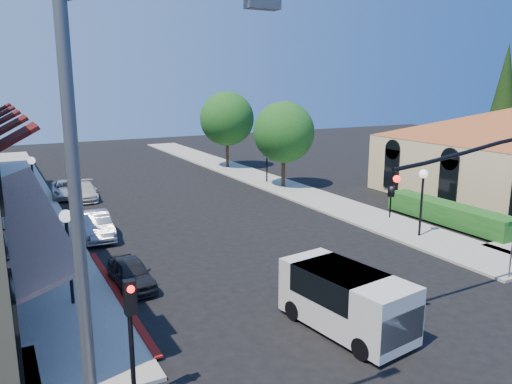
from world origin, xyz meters
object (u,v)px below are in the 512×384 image
conifer_far (504,100)px  white_van (347,297)px  lamppost_left_near (67,233)px  lamppost_right_far (267,149)px  street_tree_a (284,132)px  cobra_streetlight (103,251)px  parked_car_b (95,225)px  parked_car_a (131,273)px  street_tree_b (227,119)px  lamppost_right_near (423,186)px  parked_car_d (66,189)px  secondary_signal (131,319)px  signal_mast_arm (509,189)px  lamppost_left_far (32,171)px  parked_car_c (85,191)px

conifer_far → white_van: conifer_far is taller
lamppost_left_near → lamppost_right_far: size_ratio=1.00×
street_tree_a → cobra_streetlight: size_ratio=0.70×
parked_car_b → parked_car_a: bearing=-88.6°
street_tree_a → lamppost_left_near: (-17.30, -14.00, -1.46)m
cobra_streetlight → white_van: 9.95m
street_tree_b → lamppost_right_far: (-0.30, -8.00, -1.81)m
conifer_far → parked_car_b: size_ratio=2.72×
street_tree_a → parked_car_b: bearing=-157.8°
lamppost_right_near → parked_car_d: (-14.70, 18.42, -2.17)m
lamppost_left_near → parked_car_b: lamppost_left_near is taller
lamppost_left_near → lamppost_right_near: bearing=0.0°
secondary_signal → lamppost_right_far: (16.50, 22.59, 0.42)m
parked_car_a → parked_car_d: bearing=88.9°
lamppost_right_near → parked_car_b: (-14.70, 7.86, -2.07)m
lamppost_right_far → lamppost_right_near: bearing=-90.0°
lamppost_right_near → parked_car_d: lamppost_right_near is taller
lamppost_left_near → parked_car_d: lamppost_left_near is taller
parked_car_d → lamppost_right_far: bearing=-4.3°
street_tree_a → white_van: 22.52m
lamppost_right_near → parked_car_b: 16.80m
conifer_far → signal_mast_arm: 27.71m
conifer_far → cobra_streetlight: (-37.15, -20.00, -1.09)m
lamppost_left_far → lamppost_right_near: (17.00, -14.00, 0.00)m
signal_mast_arm → parked_car_b: size_ratio=1.98×
lamppost_right_near → conifer_far: bearing=27.1°
parked_car_c → cobra_streetlight: bearing=-92.3°
lamppost_left_far → parked_car_b: lamppost_left_far is taller
lamppost_right_far → parked_car_d: lamppost_right_far is taller
lamppost_left_far → parked_car_c: bearing=42.1°
cobra_streetlight → parked_car_a: bearing=74.6°
lamppost_left_near → white_van: size_ratio=0.76×
conifer_far → signal_mast_arm: bearing=-143.3°
lamppost_right_far → street_tree_b: bearing=87.9°
street_tree_b → signal_mast_arm: bearing=-95.5°
cobra_streetlight → white_van: size_ratio=1.98×
signal_mast_arm → lamppost_left_far: (-14.36, 20.50, -1.35)m
signal_mast_arm → cobra_streetlight: bearing=-166.9°
lamppost_left_far → parked_car_d: 5.43m
lamppost_right_far → parked_car_c: size_ratio=0.92×
signal_mast_arm → parked_car_d: 27.91m
street_tree_b → parked_car_d: size_ratio=1.71×
parked_car_c → parked_car_d: bearing=131.8°
cobra_streetlight → parked_car_c: bearing=81.6°
parked_car_c → street_tree_b: bearing=32.6°
lamppost_left_far → lamppost_right_near: size_ratio=1.00×
conifer_far → lamppost_left_far: bearing=173.7°
street_tree_b → white_van: bearing=-108.1°
parked_car_c → lamppost_left_far: bearing=-131.9°
street_tree_b → white_van: 31.78m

